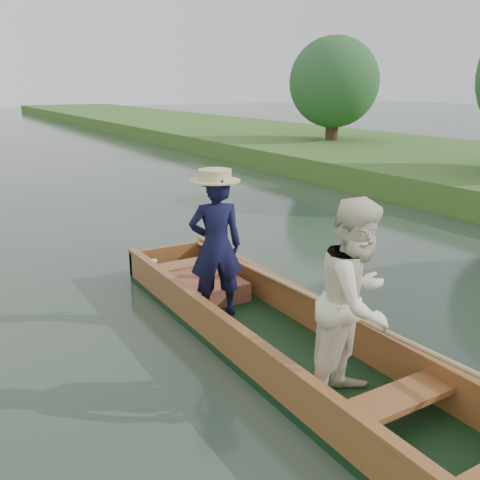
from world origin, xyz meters
TOP-DOWN VIEW (x-y plane):
  - ground at (0.00, 0.00)m, footprint 120.00×120.00m
  - punt at (-0.03, -0.17)m, footprint 1.12×5.00m

SIDE VIEW (x-z plane):
  - ground at x=0.00m, z-range 0.00..0.00m
  - punt at x=-0.03m, z-range -0.30..1.41m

